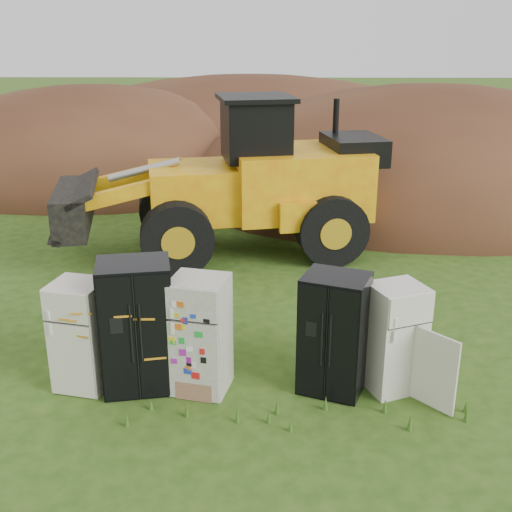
{
  "coord_description": "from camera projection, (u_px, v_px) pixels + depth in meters",
  "views": [
    {
      "loc": [
        0.34,
        -8.48,
        5.19
      ],
      "look_at": [
        0.18,
        2.0,
        1.39
      ],
      "focal_mm": 45.0,
      "sensor_mm": 36.0,
      "label": 1
    }
  ],
  "objects": [
    {
      "name": "ground",
      "position": [
        242.0,
        386.0,
        9.75
      ],
      "size": [
        120.0,
        120.0,
        0.0
      ],
      "primitive_type": "plane",
      "color": "#284813",
      "rests_on": "ground"
    },
    {
      "name": "dirt_mound_back",
      "position": [
        250.0,
        159.0,
        26.08
      ],
      "size": [
        19.53,
        13.02,
        6.69
      ],
      "primitive_type": "ellipsoid",
      "color": "#3E2014",
      "rests_on": "ground"
    },
    {
      "name": "dirt_mound_left",
      "position": [
        96.0,
        176.0,
        23.26
      ],
      "size": [
        13.79,
        10.35,
        6.45
      ],
      "primitive_type": "ellipsoid",
      "color": "#3E2014",
      "rests_on": "ground"
    },
    {
      "name": "fridge_open_door",
      "position": [
        395.0,
        338.0,
        9.46
      ],
      "size": [
        0.95,
        0.92,
        1.66
      ],
      "primitive_type": null,
      "rotation": [
        0.0,
        0.0,
        0.38
      ],
      "color": "silver",
      "rests_on": "ground"
    },
    {
      "name": "dirt_mound_right",
      "position": [
        425.0,
        195.0,
        20.6
      ],
      "size": [
        15.71,
        11.52,
        6.97
      ],
      "primitive_type": "ellipsoid",
      "color": "#3E2014",
      "rests_on": "ground"
    },
    {
      "name": "wheel_loader",
      "position": [
        217.0,
        178.0,
        14.86
      ],
      "size": [
        8.05,
        4.48,
        3.68
      ],
      "primitive_type": null,
      "rotation": [
        0.0,
        0.0,
        0.19
      ],
      "color": "yellow",
      "rests_on": "ground"
    },
    {
      "name": "fridge_black_side",
      "position": [
        137.0,
        326.0,
        9.45
      ],
      "size": [
        1.18,
        1.0,
        2.0
      ],
      "primitive_type": null,
      "rotation": [
        0.0,
        0.0,
        0.18
      ],
      "color": "black",
      "rests_on": "ground"
    },
    {
      "name": "fridge_sticker",
      "position": [
        201.0,
        335.0,
        9.42
      ],
      "size": [
        0.93,
        0.89,
        1.78
      ],
      "primitive_type": null,
      "rotation": [
        0.0,
        0.0,
        -0.22
      ],
      "color": "silver",
      "rests_on": "ground"
    },
    {
      "name": "fridge_black_right",
      "position": [
        334.0,
        334.0,
        9.4
      ],
      "size": [
        1.13,
        1.04,
        1.82
      ],
      "primitive_type": null,
      "rotation": [
        0.0,
        0.0,
        -0.37
      ],
      "color": "black",
      "rests_on": "ground"
    },
    {
      "name": "fridge_leftmost",
      "position": [
        81.0,
        335.0,
        9.53
      ],
      "size": [
        0.88,
        0.85,
        1.67
      ],
      "primitive_type": null,
      "rotation": [
        0.0,
        0.0,
        -0.22
      ],
      "color": "silver",
      "rests_on": "ground"
    }
  ]
}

